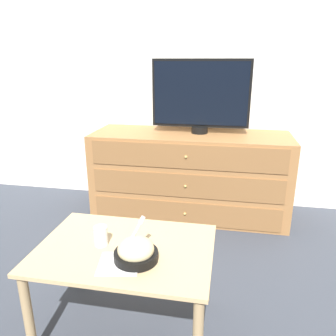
% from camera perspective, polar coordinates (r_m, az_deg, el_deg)
% --- Properties ---
extents(ground_plane, '(12.00, 12.00, 0.00)m').
position_cam_1_polar(ground_plane, '(3.31, 6.04, -5.40)').
color(ground_plane, '#383D47').
extents(wall_back, '(12.00, 0.05, 2.60)m').
position_cam_1_polar(wall_back, '(3.06, 6.93, 17.70)').
color(wall_back, white).
rests_on(wall_back, ground_plane).
extents(dresser, '(1.67, 0.59, 0.73)m').
position_cam_1_polar(dresser, '(2.89, 3.80, -1.12)').
color(dresser, '#9E6B3D').
rests_on(dresser, ground_plane).
extents(tv, '(0.81, 0.14, 0.61)m').
position_cam_1_polar(tv, '(2.78, 5.71, 12.49)').
color(tv, black).
rests_on(tv, dresser).
extents(coffee_table, '(0.84, 0.60, 0.47)m').
position_cam_1_polar(coffee_table, '(1.67, -7.38, -15.51)').
color(coffee_table, tan).
rests_on(coffee_table, ground_plane).
extents(takeout_bowl, '(0.20, 0.20, 0.19)m').
position_cam_1_polar(takeout_bowl, '(1.52, -5.60, -14.28)').
color(takeout_bowl, black).
rests_on(takeout_bowl, coffee_table).
extents(drink_cup, '(0.06, 0.06, 0.10)m').
position_cam_1_polar(drink_cup, '(1.65, -11.61, -11.68)').
color(drink_cup, white).
rests_on(drink_cup, coffee_table).
extents(napkin, '(0.20, 0.20, 0.00)m').
position_cam_1_polar(napkin, '(1.52, -8.57, -16.12)').
color(napkin, white).
rests_on(napkin, coffee_table).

